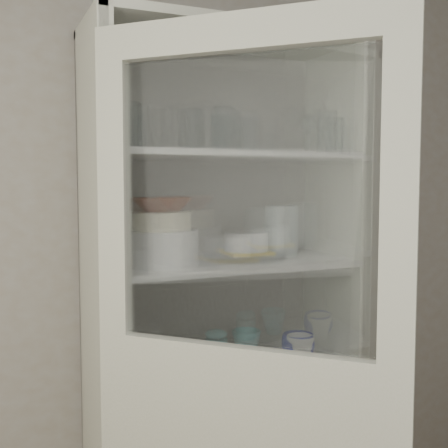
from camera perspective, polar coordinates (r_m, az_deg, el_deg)
name	(u,v)px	position (r m, az deg, el deg)	size (l,w,h in m)	color
wall_back	(155,246)	(2.24, -7.01, -2.22)	(3.60, 0.02, 2.60)	gray
pantry_cabinet	(218,340)	(2.23, -0.66, -11.66)	(1.00, 0.45, 2.10)	silver
cupboard_door	(242,427)	(1.66, 1.87, -19.90)	(0.66, 0.67, 2.00)	silver
tumbler_0	(141,127)	(1.85, -8.40, 9.75)	(0.07, 0.07, 0.14)	silver
tumbler_1	(130,125)	(1.85, -9.51, 9.87)	(0.07, 0.07, 0.15)	silver
tumbler_2	(224,129)	(1.92, 0.03, 9.65)	(0.07, 0.07, 0.14)	silver
tumbler_3	(229,130)	(1.97, 0.49, 9.51)	(0.07, 0.07, 0.14)	silver
tumbler_4	(249,132)	(2.00, 2.58, 9.31)	(0.07, 0.07, 0.13)	silver
tumbler_5	(327,132)	(2.13, 10.39, 9.15)	(0.08, 0.08, 0.15)	silver
tumbler_6	(335,135)	(2.20, 11.16, 8.82)	(0.07, 0.07, 0.14)	silver
tumbler_7	(112,132)	(1.99, -11.29, 9.16)	(0.06, 0.06, 0.13)	silver
tumbler_8	(195,131)	(2.03, -2.98, 9.40)	(0.07, 0.07, 0.14)	silver
tumbler_9	(189,130)	(2.03, -3.54, 9.52)	(0.08, 0.08, 0.15)	silver
tumbler_10	(243,136)	(2.10, 1.96, 8.97)	(0.06, 0.06, 0.13)	silver
tumbler_11	(221,131)	(2.08, -0.35, 9.42)	(0.08, 0.08, 0.16)	silver
goblet_0	(110,127)	(2.05, -11.51, 9.62)	(0.08, 0.08, 0.17)	silver
goblet_1	(221,132)	(2.16, -0.29, 9.31)	(0.07, 0.07, 0.16)	silver
goblet_2	(222,134)	(2.20, -0.22, 9.18)	(0.07, 0.07, 0.16)	silver
goblet_3	(309,133)	(2.35, 8.62, 9.11)	(0.08, 0.08, 0.18)	silver
plate_stack_front	(162,248)	(1.97, -6.30, -2.41)	(0.25, 0.25, 0.13)	white
plate_stack_back	(161,248)	(2.13, -6.42, -2.49)	(0.19, 0.19, 0.08)	white
cream_bowl	(162,221)	(1.96, -6.33, 0.34)	(0.20, 0.20, 0.06)	beige
terracotta_bowl	(162,204)	(1.96, -6.34, 1.99)	(0.20, 0.20, 0.05)	brown
glass_platter	(246,256)	(2.15, 2.26, -3.28)	(0.31, 0.31, 0.02)	silver
yellow_trivet	(246,252)	(2.15, 2.26, -2.89)	(0.17, 0.17, 0.01)	gold
white_ramekin	(246,241)	(2.14, 2.26, -1.78)	(0.17, 0.17, 0.07)	white
grey_bowl_stack	(281,231)	(2.23, 5.85, -0.67)	(0.13, 0.13, 0.20)	silver
mug_blue	(298,347)	(2.26, 7.54, -12.25)	(0.13, 0.13, 0.10)	#1C2B9C
mug_teal	(246,343)	(2.28, 2.30, -12.01)	(0.11, 0.11, 0.11)	teal
mug_white	(300,349)	(2.23, 7.78, -12.43)	(0.11, 0.11, 0.10)	white
teal_jar	(216,347)	(2.23, -0.78, -12.40)	(0.09, 0.09, 0.10)	teal
measuring_cups	(199,367)	(2.10, -2.57, -14.35)	(0.10, 0.10, 0.04)	silver
white_canister	(115,360)	(2.09, -11.04, -13.42)	(0.10, 0.10, 0.12)	white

